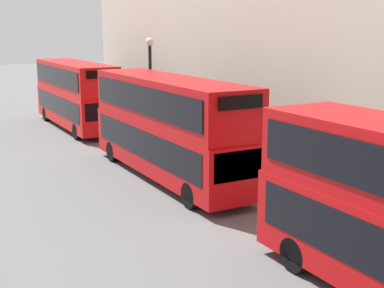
{
  "coord_description": "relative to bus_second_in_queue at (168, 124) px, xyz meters",
  "views": [
    {
      "loc": [
        -8.6,
        -2.95,
        6.62
      ],
      "look_at": [
        0.48,
        13.64,
        2.49
      ],
      "focal_mm": 50.0,
      "sensor_mm": 36.0,
      "label": 1
    }
  ],
  "objects": [
    {
      "name": "bus_second_in_queue",
      "position": [
        0.0,
        0.0,
        0.0
      ],
      "size": [
        2.59,
        11.47,
        4.51
      ],
      "color": "#B20C0F",
      "rests_on": "ground"
    },
    {
      "name": "bus_third_in_queue",
      "position": [
        -0.0,
        14.0,
        -0.07
      ],
      "size": [
        2.59,
        10.78,
        4.38
      ],
      "color": "red",
      "rests_on": "ground"
    },
    {
      "name": "street_lamp",
      "position": [
        2.11,
        6.53,
        1.3
      ],
      "size": [
        0.44,
        0.44,
        6.07
      ],
      "color": "black",
      "rests_on": "ground"
    }
  ]
}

